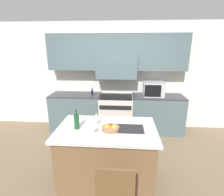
% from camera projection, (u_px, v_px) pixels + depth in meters
% --- Properties ---
extents(ground_plane, '(10.00, 10.00, 0.00)m').
position_uv_depth(ground_plane, '(111.00, 171.00, 3.06)').
color(ground_plane, '#7A664C').
extents(back_cabinetry, '(10.00, 0.46, 2.70)m').
position_uv_depth(back_cabinetry, '(117.00, 68.00, 4.41)').
color(back_cabinetry, silver).
rests_on(back_cabinetry, ground_plane).
extents(back_counter, '(3.33, 0.62, 0.94)m').
position_uv_depth(back_counter, '(116.00, 113.00, 4.48)').
color(back_counter, '#4C6066').
rests_on(back_counter, ground_plane).
extents(range_stove, '(0.81, 0.70, 0.92)m').
position_uv_depth(range_stove, '(116.00, 114.00, 4.46)').
color(range_stove, beige).
rests_on(range_stove, ground_plane).
extents(microwave, '(0.49, 0.39, 0.34)m').
position_uv_depth(microwave, '(153.00, 89.00, 4.23)').
color(microwave, '#B7B7BC').
rests_on(microwave, back_counter).
extents(kitchen_island, '(1.49, 0.94, 0.93)m').
position_uv_depth(kitchen_island, '(107.00, 154.00, 2.75)').
color(kitchen_island, brown).
rests_on(kitchen_island, ground_plane).
extents(island_chair, '(0.42, 0.40, 0.96)m').
position_uv_depth(island_chair, '(116.00, 196.00, 1.91)').
color(island_chair, brown).
rests_on(island_chair, ground_plane).
extents(wine_bottle, '(0.08, 0.08, 0.31)m').
position_uv_depth(wine_bottle, '(77.00, 121.00, 2.57)').
color(wine_bottle, '#194723').
rests_on(wine_bottle, kitchen_island).
extents(wine_glass_near, '(0.08, 0.08, 0.21)m').
position_uv_depth(wine_glass_near, '(93.00, 125.00, 2.40)').
color(wine_glass_near, white).
rests_on(wine_glass_near, kitchen_island).
extents(wine_glass_far, '(0.08, 0.08, 0.21)m').
position_uv_depth(wine_glass_far, '(96.00, 117.00, 2.67)').
color(wine_glass_far, white).
rests_on(wine_glass_far, kitchen_island).
extents(fruit_bowl, '(0.26, 0.26, 0.09)m').
position_uv_depth(fruit_bowl, '(111.00, 128.00, 2.56)').
color(fruit_bowl, '#996B47').
rests_on(fruit_bowl, kitchen_island).
extents(oil_bottle_on_counter, '(0.05, 0.05, 0.19)m').
position_uv_depth(oil_bottle_on_counter, '(92.00, 92.00, 4.32)').
color(oil_bottle_on_counter, black).
rests_on(oil_bottle_on_counter, back_counter).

